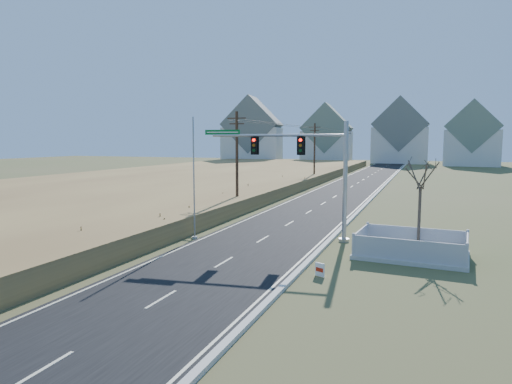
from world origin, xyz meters
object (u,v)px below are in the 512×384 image
Objects in this scene: traffic_signal_mast at (315,169)px; fence_enclosure at (411,252)px; open_sign at (320,270)px; bare_tree at (421,172)px; flagpole at (194,191)px.

traffic_signal_mast is 1.54× the size of fence_enclosure.
bare_tree reaches higher than open_sign.
flagpole is at bearing -175.17° from fence_enclosure.
traffic_signal_mast is at bearing 17.68° from flagpole.
traffic_signal_mast is 7.77m from fence_enclosure.
traffic_signal_mast is 14.66× the size of open_sign.
bare_tree is at bearing -13.99° from traffic_signal_mast.
flagpole reaches higher than fence_enclosure.
traffic_signal_mast reaches higher than fence_enclosure.
flagpole is 1.38× the size of bare_tree.
open_sign is 9.18m from bare_tree.
fence_enclosure is 13.73m from flagpole.
fence_enclosure reaches higher than open_sign.
fence_enclosure is 0.78× the size of flagpole.
fence_enclosure is at bearing 0.44° from flagpole.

